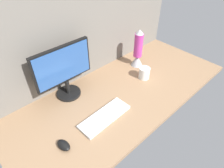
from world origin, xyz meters
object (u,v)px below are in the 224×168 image
(keyboard, at_px, (105,117))
(monitor, at_px, (64,70))
(lava_lamp, at_px, (138,51))
(mug_ceramic_white, at_px, (144,73))
(mouse, at_px, (64,145))

(keyboard, bearing_deg, monitor, 94.49)
(monitor, distance_m, keyboard, 0.43)
(lava_lamp, bearing_deg, monitor, 172.24)
(lava_lamp, bearing_deg, keyboard, -156.35)
(monitor, relative_size, mug_ceramic_white, 3.54)
(mug_ceramic_white, bearing_deg, lava_lamp, 59.67)
(monitor, xyz_separation_m, keyboard, (0.05, -0.37, -0.21))
(monitor, xyz_separation_m, mug_ceramic_white, (0.58, -0.26, -0.17))
(mouse, distance_m, lava_lamp, 1.00)
(monitor, bearing_deg, mug_ceramic_white, -24.44)
(keyboard, height_order, mug_ceramic_white, mug_ceramic_white)
(lava_lamp, bearing_deg, mug_ceramic_white, -120.33)
(lava_lamp, bearing_deg, mouse, -163.55)
(mouse, height_order, lava_lamp, lava_lamp)
(keyboard, relative_size, lava_lamp, 1.08)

